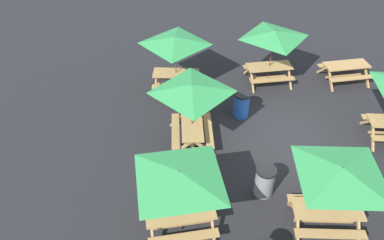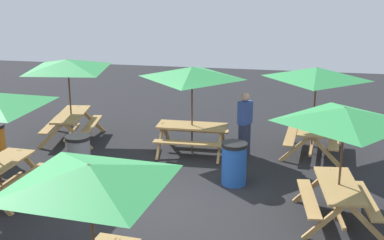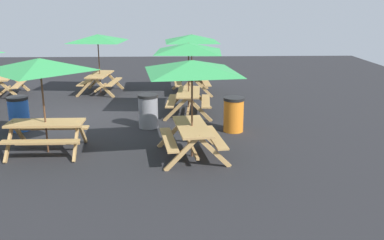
# 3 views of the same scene
# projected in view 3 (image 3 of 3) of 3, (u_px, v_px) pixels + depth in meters

# --- Properties ---
(ground_plane) EXTENTS (29.20, 29.20, 0.00)m
(ground_plane) POSITION_uv_depth(u_px,v_px,m) (79.00, 117.00, 13.53)
(ground_plane) COLOR #232326
(ground_plane) RESTS_ON ground
(picnic_table_0) EXTENTS (2.82, 2.82, 2.34)m
(picnic_table_0) POSITION_uv_depth(u_px,v_px,m) (189.00, 53.00, 13.31)
(picnic_table_0) COLOR tan
(picnic_table_0) RESTS_ON ground
(picnic_table_1) EXTENTS (2.01, 2.01, 2.34)m
(picnic_table_1) POSITION_uv_depth(u_px,v_px,m) (40.00, 72.00, 9.93)
(picnic_table_1) COLOR tan
(picnic_table_1) RESTS_ON ground
(picnic_table_2) EXTENTS (2.80, 2.80, 2.34)m
(picnic_table_2) POSITION_uv_depth(u_px,v_px,m) (192.00, 74.00, 9.65)
(picnic_table_2) COLOR tan
(picnic_table_2) RESTS_ON ground
(picnic_table_3) EXTENTS (1.96, 1.73, 0.81)m
(picnic_table_3) POSITION_uv_depth(u_px,v_px,m) (4.00, 81.00, 16.36)
(picnic_table_3) COLOR tan
(picnic_table_3) RESTS_ON ground
(picnic_table_5) EXTENTS (2.83, 2.83, 2.34)m
(picnic_table_5) POSITION_uv_depth(u_px,v_px,m) (192.00, 43.00, 16.43)
(picnic_table_5) COLOR tan
(picnic_table_5) RESTS_ON ground
(picnic_table_7) EXTENTS (2.81, 2.81, 2.34)m
(picnic_table_7) POSITION_uv_depth(u_px,v_px,m) (98.00, 42.00, 16.48)
(picnic_table_7) COLOR tan
(picnic_table_7) RESTS_ON ground
(trash_bin_orange) EXTENTS (0.59, 0.59, 0.98)m
(trash_bin_orange) POSITION_uv_depth(u_px,v_px,m) (234.00, 114.00, 11.99)
(trash_bin_orange) COLOR orange
(trash_bin_orange) RESTS_ON ground
(trash_bin_blue) EXTENTS (0.59, 0.59, 0.98)m
(trash_bin_blue) POSITION_uv_depth(u_px,v_px,m) (19.00, 114.00, 12.07)
(trash_bin_blue) COLOR blue
(trash_bin_blue) RESTS_ON ground
(trash_bin_gray) EXTENTS (0.59, 0.59, 0.98)m
(trash_bin_gray) POSITION_uv_depth(u_px,v_px,m) (148.00, 111.00, 12.35)
(trash_bin_gray) COLOR gray
(trash_bin_gray) RESTS_ON ground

